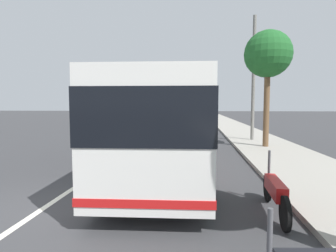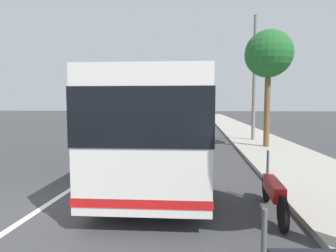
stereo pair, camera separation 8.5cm
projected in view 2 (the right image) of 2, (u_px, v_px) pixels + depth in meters
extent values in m
plane|color=#38383A|center=(43.00, 208.00, 6.22)|extent=(220.00, 220.00, 0.00)
cube|color=#9E998E|center=(267.00, 146.00, 15.28)|extent=(110.00, 3.60, 0.14)
cube|color=silver|center=(139.00, 145.00, 16.13)|extent=(110.00, 0.16, 0.01)
cube|color=silver|center=(165.00, 121.00, 10.58)|extent=(11.88, 3.16, 2.77)
cube|color=black|center=(165.00, 111.00, 10.55)|extent=(11.92, 3.21, 1.09)
cube|color=red|center=(165.00, 150.00, 10.67)|extent=(11.91, 3.20, 0.16)
cylinder|color=black|center=(148.00, 140.00, 14.50)|extent=(1.01, 0.35, 1.00)
cylinder|color=black|center=(192.00, 140.00, 14.35)|extent=(1.01, 0.35, 1.00)
cylinder|color=black|center=(109.00, 177.00, 7.00)|extent=(1.01, 0.35, 1.00)
cylinder|color=black|center=(200.00, 179.00, 6.85)|extent=(1.01, 0.35, 1.00)
cylinder|color=#4C4C51|center=(264.00, 240.00, 2.92)|extent=(0.06, 0.06, 0.70)
cylinder|color=black|center=(266.00, 188.00, 6.65)|extent=(0.67, 0.12, 0.67)
cylinder|color=black|center=(283.00, 214.00, 5.03)|extent=(0.67, 0.12, 0.67)
cube|color=red|center=(274.00, 188.00, 5.82)|extent=(1.24, 0.31, 0.31)
cylinder|color=#4C4C51|center=(268.00, 165.00, 6.48)|extent=(0.06, 0.06, 0.70)
cube|color=silver|center=(194.00, 121.00, 31.70)|extent=(4.25, 1.93, 0.75)
cube|color=black|center=(194.00, 116.00, 31.64)|extent=(2.06, 1.74, 0.51)
cylinder|color=black|center=(187.00, 122.00, 33.20)|extent=(0.64, 0.23, 0.64)
cylinder|color=black|center=(201.00, 122.00, 32.97)|extent=(0.64, 0.23, 0.64)
cylinder|color=black|center=(186.00, 124.00, 30.45)|extent=(0.64, 0.23, 0.64)
cylinder|color=black|center=(201.00, 124.00, 30.23)|extent=(0.64, 0.23, 0.64)
cube|color=silver|center=(138.00, 122.00, 28.81)|extent=(4.74, 2.05, 0.76)
cube|color=black|center=(138.00, 116.00, 28.67)|extent=(2.38, 1.81, 0.52)
cylinder|color=black|center=(144.00, 126.00, 27.24)|extent=(0.65, 0.25, 0.64)
cylinder|color=black|center=(127.00, 126.00, 27.36)|extent=(0.65, 0.25, 0.64)
cylinder|color=black|center=(148.00, 124.00, 30.30)|extent=(0.65, 0.25, 0.64)
cylinder|color=black|center=(133.00, 124.00, 30.43)|extent=(0.65, 0.25, 0.64)
cylinder|color=brown|center=(267.00, 109.00, 14.49)|extent=(0.30, 0.30, 4.35)
sphere|color=#1E5B26|center=(269.00, 54.00, 14.27)|extent=(2.50, 2.50, 2.50)
cylinder|color=slate|center=(254.00, 79.00, 17.27)|extent=(0.22, 0.22, 8.07)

